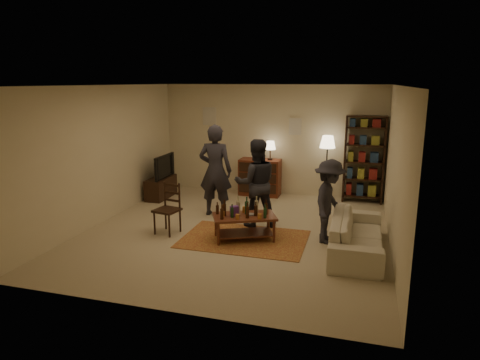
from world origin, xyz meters
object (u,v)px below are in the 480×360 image
at_px(floor_lamp, 327,146).
at_px(person_by_sofa, 329,202).
at_px(sofa, 357,234).
at_px(person_left, 215,171).
at_px(bookshelf, 364,158).
at_px(dresser, 260,176).
at_px(person_right, 256,183).
at_px(coffee_table, 244,218).
at_px(dining_chair, 169,206).
at_px(tv_stand, 161,182).

bearing_deg(floor_lamp, person_by_sofa, -84.05).
xyz_separation_m(sofa, person_left, (-2.91, 1.27, 0.65)).
bearing_deg(bookshelf, floor_lamp, -171.07).
xyz_separation_m(dresser, person_right, (0.46, -2.29, 0.38)).
distance_m(coffee_table, dining_chair, 1.44).
bearing_deg(person_right, floor_lamp, -139.78).
distance_m(dining_chair, person_by_sofa, 2.92).
bearing_deg(bookshelf, person_by_sofa, -100.83).
distance_m(bookshelf, person_by_sofa, 2.92).
distance_m(dresser, person_left, 1.98).
height_order(dining_chair, floor_lamp, floor_lamp).
distance_m(floor_lamp, sofa, 3.30).
xyz_separation_m(tv_stand, person_by_sofa, (4.14, -1.87, 0.35)).
distance_m(dresser, bookshelf, 2.50).
bearing_deg(dining_chair, sofa, 11.53).
bearing_deg(person_left, tv_stand, -31.31).
bearing_deg(person_left, dresser, -108.79).
distance_m(dining_chair, dresser, 3.26).
relative_size(person_left, person_right, 1.12).
bearing_deg(person_by_sofa, bookshelf, -1.95).
relative_size(dining_chair, floor_lamp, 0.62).
height_order(bookshelf, sofa, bookshelf).
bearing_deg(tv_stand, coffee_table, -38.85).
xyz_separation_m(dining_chair, person_right, (1.46, 0.81, 0.35)).
xyz_separation_m(person_right, person_by_sofa, (1.43, -0.49, -0.12)).
height_order(coffee_table, sofa, coffee_table).
xyz_separation_m(person_left, person_right, (0.98, -0.45, -0.10)).
height_order(coffee_table, tv_stand, tv_stand).
distance_m(dining_chair, tv_stand, 2.52).
relative_size(floor_lamp, person_right, 0.90).
height_order(tv_stand, floor_lamp, floor_lamp).
height_order(tv_stand, person_by_sofa, person_by_sofa).
height_order(dining_chair, bookshelf, bookshelf).
bearing_deg(dresser, dining_chair, -107.91).
xyz_separation_m(coffee_table, person_by_sofa, (1.46, 0.29, 0.34)).
distance_m(dining_chair, bookshelf, 4.71).
bearing_deg(bookshelf, sofa, -90.82).
bearing_deg(floor_lamp, person_right, -117.25).
bearing_deg(person_right, dresser, -101.16).
bearing_deg(floor_lamp, sofa, -75.59).
bearing_deg(dining_chair, person_right, 40.69).
bearing_deg(bookshelf, dresser, -178.43).
bearing_deg(floor_lamp, bookshelf, 8.93).
xyz_separation_m(bookshelf, person_by_sofa, (-0.55, -2.85, -0.29)).
xyz_separation_m(coffee_table, tv_stand, (-2.69, 2.17, -0.02)).
bearing_deg(dining_chair, bookshelf, 54.39).
bearing_deg(coffee_table, person_right, 88.22).
relative_size(sofa, person_by_sofa, 1.41).
xyz_separation_m(coffee_table, person_right, (0.02, 0.79, 0.46)).
relative_size(tv_stand, person_left, 0.55).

